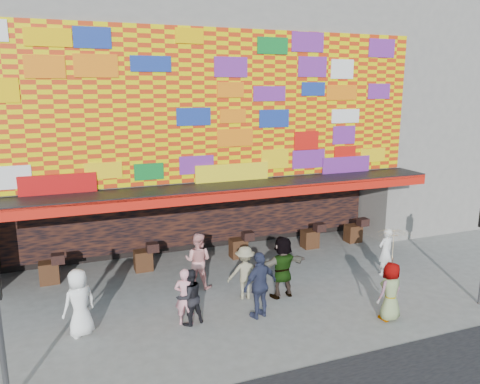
{
  "coord_description": "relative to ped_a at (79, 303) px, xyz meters",
  "views": [
    {
      "loc": [
        -4.83,
        -10.72,
        6.16
      ],
      "look_at": [
        0.06,
        2.0,
        3.1
      ],
      "focal_mm": 35.0,
      "sensor_mm": 36.0,
      "label": 1
    }
  ],
  "objects": [
    {
      "name": "parasol",
      "position": [
        7.84,
        -2.14,
        1.25
      ],
      "size": [
        1.18,
        1.19,
        1.81
      ],
      "color": "beige",
      "rests_on": "ground"
    },
    {
      "name": "neighbor_right",
      "position": [
        17.71,
        7.16,
        5.12
      ],
      "size": [
        11.0,
        8.0,
        12.0
      ],
      "primitive_type": "cube",
      "color": "gray",
      "rests_on": "ground"
    },
    {
      "name": "ped_f",
      "position": [
        5.75,
        0.19,
        0.07
      ],
      "size": [
        1.78,
        0.68,
        1.88
      ],
      "primitive_type": "imported",
      "rotation": [
        0.0,
        0.0,
        3.22
      ],
      "color": "gray",
      "rests_on": "ground"
    },
    {
      "name": "ped_d",
      "position": [
        4.67,
        0.49,
        -0.07
      ],
      "size": [
        1.14,
        0.8,
        1.6
      ],
      "primitive_type": "imported",
      "rotation": [
        0.0,
        0.0,
        2.93
      ],
      "color": "gray",
      "rests_on": "ground"
    },
    {
      "name": "ped_e",
      "position": [
        4.62,
        -0.75,
        0.06
      ],
      "size": [
        1.18,
        0.76,
        1.86
      ],
      "primitive_type": "imported",
      "rotation": [
        0.0,
        0.0,
        3.44
      ],
      "color": "#2D324F",
      "rests_on": "ground"
    },
    {
      "name": "ped_c",
      "position": [
        2.73,
        -0.44,
        -0.11
      ],
      "size": [
        0.87,
        0.76,
        1.53
      ],
      "primitive_type": "imported",
      "rotation": [
        0.0,
        0.0,
        3.41
      ],
      "color": "black",
      "rests_on": "ground"
    },
    {
      "name": "ped_g",
      "position": [
        7.84,
        -2.14,
        -0.07
      ],
      "size": [
        0.87,
        0.66,
        1.62
      ],
      "primitive_type": "imported",
      "rotation": [
        0.0,
        0.0,
        3.34
      ],
      "color": "gray",
      "rests_on": "ground"
    },
    {
      "name": "ped_h",
      "position": [
        9.71,
        0.47,
        -0.07
      ],
      "size": [
        0.64,
        0.47,
        1.62
      ],
      "primitive_type": "imported",
      "rotation": [
        0.0,
        0.0,
        3.29
      ],
      "color": "silver",
      "rests_on": "ground"
    },
    {
      "name": "ped_a",
      "position": [
        0.0,
        0.0,
        0.0
      ],
      "size": [
        1.02,
        0.89,
        1.75
      ],
      "primitive_type": "imported",
      "rotation": [
        0.0,
        0.0,
        3.61
      ],
      "color": "white",
      "rests_on": "ground"
    },
    {
      "name": "ground",
      "position": [
        4.71,
        -0.84,
        -0.88
      ],
      "size": [
        90.0,
        90.0,
        0.0
      ],
      "primitive_type": "plane",
      "color": "slate",
      "rests_on": "ground"
    },
    {
      "name": "shop_building",
      "position": [
        4.71,
        7.34,
        4.36
      ],
      "size": [
        15.2,
        9.4,
        10.0
      ],
      "color": "gray",
      "rests_on": "ground"
    },
    {
      "name": "ped_b",
      "position": [
        2.62,
        -0.43,
        -0.1
      ],
      "size": [
        0.67,
        0.57,
        1.56
      ],
      "primitive_type": "imported",
      "rotation": [
        0.0,
        0.0,
        2.72
      ],
      "color": "pink",
      "rests_on": "ground"
    },
    {
      "name": "ped_i",
      "position": [
        3.59,
        1.74,
        0.01
      ],
      "size": [
        1.09,
        1.04,
        1.77
      ],
      "primitive_type": "imported",
      "rotation": [
        0.0,
        0.0,
        2.55
      ],
      "color": "pink",
      "rests_on": "ground"
    }
  ]
}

